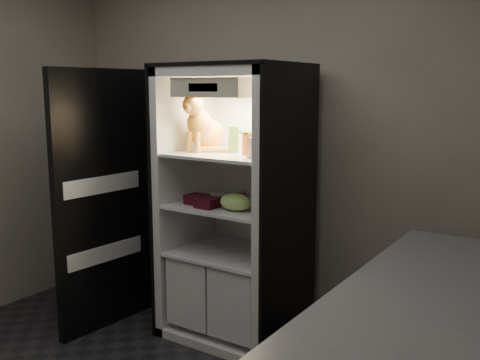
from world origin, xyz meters
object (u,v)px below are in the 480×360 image
object	(u,v)px
cream_carton	(255,148)
berry_box_left	(197,199)
berry_box_right	(208,203)
soda_can_c	(260,200)
soda_can_b	(261,200)
grape_bag	(236,202)
mayo_tub	(246,141)
parmesan_shaker	(234,139)
condiment_jar	(241,197)
refrigerator	(236,223)
soda_can_a	(267,196)
tabby_cat	(203,128)
salsa_jar	(248,143)
pepper_jar	(265,139)

from	to	relation	value
cream_carton	berry_box_left	xyz separation A→B (m)	(-0.48, 0.02, -0.38)
berry_box_right	soda_can_c	bearing A→B (deg)	27.65
soda_can_b	soda_can_c	xyz separation A→B (m)	(-0.02, 0.02, -0.01)
grape_bag	mayo_tub	bearing A→B (deg)	110.74
soda_can_c	berry_box_left	xyz separation A→B (m)	(-0.44, -0.11, -0.03)
parmesan_shaker	berry_box_left	bearing A→B (deg)	-145.48
mayo_tub	grape_bag	bearing A→B (deg)	-69.26
berry_box_right	condiment_jar	bearing A→B (deg)	60.31
refrigerator	parmesan_shaker	bearing A→B (deg)	-80.28
soda_can_a	soda_can_b	xyz separation A→B (m)	(0.05, -0.16, 0.01)
tabby_cat	condiment_jar	size ratio (longest dim) A/B	4.67
parmesan_shaker	mayo_tub	bearing A→B (deg)	84.28
refrigerator	soda_can_b	xyz separation A→B (m)	(0.26, -0.09, 0.21)
salsa_jar	soda_can_c	xyz separation A→B (m)	(0.08, 0.01, -0.37)
cream_carton	condiment_jar	distance (m)	0.47
refrigerator	grape_bag	world-z (taller)	refrigerator
mayo_tub	soda_can_b	xyz separation A→B (m)	(0.24, -0.18, -0.35)
parmesan_shaker	cream_carton	size ratio (longest dim) A/B	1.39
pepper_jar	soda_can_c	bearing A→B (deg)	-82.07
condiment_jar	berry_box_left	world-z (taller)	condiment_jar
refrigerator	mayo_tub	bearing A→B (deg)	77.04
soda_can_a	condiment_jar	size ratio (longest dim) A/B	1.30
parmesan_shaker	condiment_jar	world-z (taller)	parmesan_shaker
parmesan_shaker	soda_can_a	xyz separation A→B (m)	(0.20, 0.11, -0.38)
salsa_jar	soda_can_a	world-z (taller)	salsa_jar
soda_can_a	berry_box_right	bearing A→B (deg)	-131.72
parmesan_shaker	mayo_tub	xyz separation A→B (m)	(0.01, 0.13, -0.02)
refrigerator	tabby_cat	xyz separation A→B (m)	(-0.22, -0.07, 0.66)
tabby_cat	condiment_jar	xyz separation A→B (m)	(0.27, 0.05, -0.46)
cream_carton	condiment_jar	world-z (taller)	cream_carton
soda_can_a	soda_can_c	xyz separation A→B (m)	(0.03, -0.15, -0.00)
parmesan_shaker	berry_box_left	xyz separation A→B (m)	(-0.21, -0.14, -0.41)
tabby_cat	pepper_jar	size ratio (longest dim) A/B	2.21
soda_can_b	soda_can_a	bearing A→B (deg)	107.89
salsa_jar	condiment_jar	distance (m)	0.40
tabby_cat	pepper_jar	bearing A→B (deg)	5.59
salsa_jar	cream_carton	world-z (taller)	salsa_jar
parmesan_shaker	berry_box_right	bearing A→B (deg)	-111.64
parmesan_shaker	mayo_tub	distance (m)	0.14
soda_can_a	berry_box_right	distance (m)	0.41
refrigerator	condiment_jar	world-z (taller)	refrigerator
parmesan_shaker	salsa_jar	bearing A→B (deg)	-17.38
soda_can_a	soda_can_c	bearing A→B (deg)	-77.31
salsa_jar	condiment_jar	bearing A→B (deg)	146.88
soda_can_a	condiment_jar	xyz separation A→B (m)	(-0.15, -0.09, -0.01)
refrigerator	pepper_jar	bearing A→B (deg)	-0.34
tabby_cat	parmesan_shaker	world-z (taller)	tabby_cat
parmesan_shaker	cream_carton	world-z (taller)	parmesan_shaker
pepper_jar	soda_can_a	size ratio (longest dim) A/B	1.63
condiment_jar	grape_bag	distance (m)	0.20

